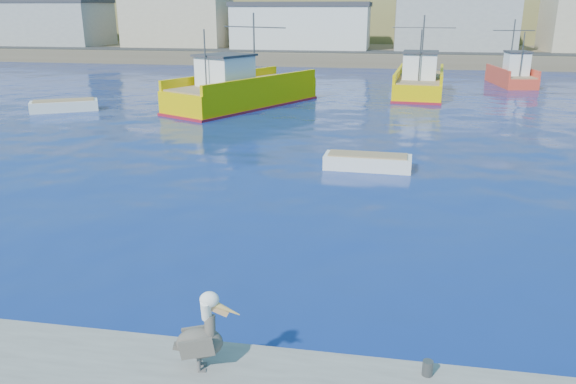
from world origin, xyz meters
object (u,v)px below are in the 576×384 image
object	(u,v)px
skiff_mid	(367,163)
trawler_yellow_a	(241,92)
skiff_left	(64,107)
pelican	(202,336)
trawler_yellow_b	(419,82)
boat_orange	(512,75)

from	to	relation	value
skiff_mid	trawler_yellow_a	bearing A→B (deg)	122.86
skiff_left	pelican	size ratio (longest dim) A/B	2.93
trawler_yellow_b	pelican	size ratio (longest dim) A/B	7.01
skiff_mid	trawler_yellow_b	bearing A→B (deg)	82.10
boat_orange	skiff_left	world-z (taller)	boat_orange
boat_orange	skiff_mid	distance (m)	33.67
trawler_yellow_a	pelican	bearing A→B (deg)	-76.70
trawler_yellow_a	boat_orange	size ratio (longest dim) A/B	1.75
trawler_yellow_a	skiff_mid	world-z (taller)	trawler_yellow_a
skiff_left	pelican	distance (m)	33.73
trawler_yellow_b	skiff_mid	bearing A→B (deg)	-97.90
trawler_yellow_b	skiff_left	distance (m)	28.02
trawler_yellow_a	boat_orange	xyz separation A→B (m)	(22.05, 16.09, -0.14)
trawler_yellow_b	pelican	world-z (taller)	trawler_yellow_b
trawler_yellow_b	skiff_left	bearing A→B (deg)	-153.65
trawler_yellow_b	skiff_mid	xyz separation A→B (m)	(-3.30, -23.82, -0.75)
boat_orange	pelican	world-z (taller)	boat_orange
trawler_yellow_a	skiff_left	distance (m)	12.56
trawler_yellow_b	skiff_left	size ratio (longest dim) A/B	2.39
trawler_yellow_b	boat_orange	world-z (taller)	trawler_yellow_b
trawler_yellow_a	skiff_mid	size ratio (longest dim) A/B	3.37
trawler_yellow_b	boat_orange	xyz separation A→B (m)	(8.87, 7.57, -0.04)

